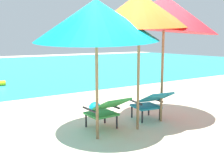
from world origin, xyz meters
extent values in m
plane|color=beige|center=(0.00, 4.00, 0.00)|extent=(40.00, 40.00, 0.00)
cube|color=#338E3D|center=(-0.55, 0.12, 0.28)|extent=(0.53, 0.51, 0.04)
cube|color=#338E3D|center=(-0.54, -0.24, 0.55)|extent=(0.53, 0.53, 0.27)
cylinder|color=black|center=(-0.77, 0.33, 0.13)|extent=(0.04, 0.04, 0.26)
cylinder|color=black|center=(-0.33, 0.34, 0.13)|extent=(0.04, 0.04, 0.26)
cylinder|color=black|center=(-0.76, -0.09, 0.13)|extent=(0.04, 0.04, 0.26)
cylinder|color=black|center=(-0.32, -0.08, 0.13)|extent=(0.04, 0.04, 0.26)
cube|color=black|center=(-0.81, 0.12, 0.40)|extent=(0.04, 0.50, 0.03)
cube|color=black|center=(-0.29, 0.13, 0.40)|extent=(0.04, 0.50, 0.03)
cube|color=teal|center=(0.55, 0.09, 0.28)|extent=(0.58, 0.56, 0.04)
cube|color=teal|center=(0.51, -0.27, 0.55)|extent=(0.58, 0.58, 0.27)
cylinder|color=black|center=(0.36, 0.33, 0.13)|extent=(0.04, 0.04, 0.26)
cylinder|color=black|center=(0.80, 0.27, 0.13)|extent=(0.04, 0.04, 0.26)
cylinder|color=black|center=(0.31, -0.09, 0.13)|extent=(0.04, 0.04, 0.26)
cylinder|color=black|center=(0.74, -0.14, 0.13)|extent=(0.04, 0.04, 0.26)
cube|color=black|center=(0.30, 0.13, 0.40)|extent=(0.10, 0.50, 0.03)
cube|color=black|center=(0.81, 0.06, 0.40)|extent=(0.10, 0.50, 0.03)
cylinder|color=olive|center=(-0.91, -0.33, 0.86)|extent=(0.05, 0.05, 1.71)
cone|color=#0A93AD|center=(-0.91, -0.33, 2.01)|extent=(2.91, 2.92, 0.82)
sphere|color=#4C3823|center=(-0.91, -0.33, 2.31)|extent=(0.07, 0.07, 0.07)
cylinder|color=olive|center=(-0.02, -0.33, 0.97)|extent=(0.05, 0.05, 1.93)
cone|color=#EA5619|center=(-0.02, -0.33, 2.21)|extent=(2.48, 2.48, 0.73)
cylinder|color=olive|center=(0.71, -0.21, 0.95)|extent=(0.05, 0.05, 1.90)
cone|color=red|center=(0.71, -0.21, 2.20)|extent=(3.04, 3.04, 0.85)
sphere|color=#0A93AD|center=(-0.17, 1.02, 0.14)|extent=(0.29, 0.29, 0.29)
camera|label=1|loc=(-3.15, -4.16, 1.71)|focal=43.09mm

